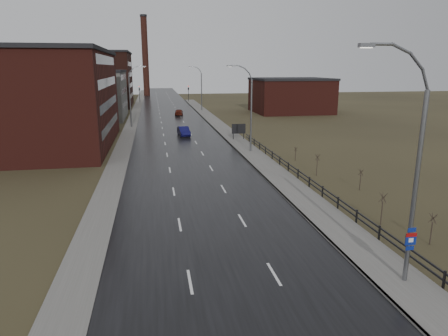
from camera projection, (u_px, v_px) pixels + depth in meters
name	position (u px, v px, depth m)	size (l,w,h in m)	color
ground	(250.00, 324.00, 17.60)	(320.00, 320.00, 0.00)	#2D2819
road	(175.00, 128.00, 74.88)	(14.00, 300.00, 0.06)	black
sidewalk_right	(251.00, 153.00, 52.45)	(3.20, 180.00, 0.18)	#595651
curb_right	(240.00, 153.00, 52.19)	(0.16, 180.00, 0.18)	slate
sidewalk_left	(130.00, 129.00, 73.49)	(2.40, 260.00, 0.12)	#595651
warehouse_near	(27.00, 99.00, 55.37)	(22.44, 28.56, 13.50)	#471914
warehouse_mid	(87.00, 94.00, 87.75)	(16.32, 20.40, 10.50)	slate
warehouse_far	(84.00, 79.00, 114.93)	(26.52, 24.48, 15.50)	#331611
building_right	(291.00, 95.00, 99.97)	(18.36, 16.32, 8.50)	#471914
smokestack	(145.00, 56.00, 156.01)	(2.70, 2.70, 30.70)	#331611
streetlight_main	(412.00, 172.00, 19.45)	(3.91, 0.29, 12.11)	slate
streetlight_right_mid	(249.00, 108.00, 51.98)	(3.36, 0.28, 11.35)	slate
streetlight_left	(131.00, 96.00, 74.07)	(3.36, 0.28, 11.35)	slate
streetlight_right_far	(200.00, 88.00, 103.54)	(3.36, 0.28, 11.35)	slate
guardrail	(312.00, 183.00, 36.65)	(0.10, 53.05, 1.10)	black
shrub_b	(432.00, 228.00, 25.27)	(0.50, 0.53, 2.10)	#382D23
shrub_c	(382.00, 208.00, 28.48)	(0.57, 0.60, 2.39)	#382D23
shrub_d	(360.00, 179.00, 36.57)	(0.48, 0.51, 2.02)	#382D23
shrub_e	(317.00, 164.00, 41.56)	(0.54, 0.57, 2.29)	#382D23
shrub_f	(295.00, 153.00, 48.37)	(0.41, 0.43, 1.69)	#382D23
billboard	(239.00, 129.00, 61.79)	(2.17, 0.17, 2.57)	black
traffic_light_left	(139.00, 88.00, 129.70)	(0.58, 2.73, 5.30)	black
traffic_light_right	(188.00, 87.00, 132.40)	(0.58, 2.73, 5.30)	black
car_near	(184.00, 132.00, 65.71)	(1.62, 4.64, 1.53)	#0E0D45
car_far	(179.00, 112.00, 93.82)	(1.81, 4.49, 1.53)	#50170D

